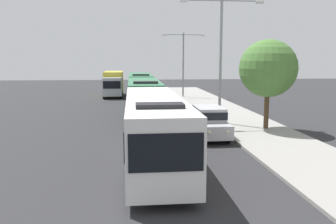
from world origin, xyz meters
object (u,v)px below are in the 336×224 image
(streetlamp_far, at_px, (183,58))
(white_suv, at_px, (209,121))
(streetlamp_mid, at_px, (221,48))
(bus_lead, at_px, (154,126))
(box_truck_oncoming, at_px, (113,83))
(roadside_tree, at_px, (268,69))
(bus_middle, at_px, (140,86))
(bus_second_in_line, at_px, (144,98))

(streetlamp_far, bearing_deg, white_suv, -94.28)
(streetlamp_mid, bearing_deg, white_suv, -112.06)
(bus_lead, xyz_separation_m, box_truck_oncoming, (-3.30, 30.24, 0.02))
(box_truck_oncoming, height_order, streetlamp_far, streetlamp_far)
(white_suv, distance_m, box_truck_oncoming, 26.35)
(bus_lead, bearing_deg, streetlamp_far, 78.91)
(streetlamp_mid, bearing_deg, roadside_tree, -43.55)
(bus_lead, height_order, white_suv, bus_lead)
(bus_middle, distance_m, streetlamp_mid, 17.13)
(streetlamp_far, bearing_deg, bus_lead, -101.09)
(white_suv, relative_size, streetlamp_mid, 0.52)
(bus_middle, distance_m, white_suv, 20.34)
(bus_middle, bearing_deg, streetlamp_mid, -71.13)
(bus_lead, xyz_separation_m, roadside_tree, (8.00, 6.57, 2.48))
(bus_second_in_line, height_order, roadside_tree, roadside_tree)
(streetlamp_far, relative_size, roadside_tree, 1.31)
(streetlamp_far, xyz_separation_m, roadside_tree, (2.60, -20.98, -0.73))
(bus_lead, height_order, bus_second_in_line, same)
(bus_middle, relative_size, streetlamp_far, 1.48)
(streetlamp_mid, height_order, roadside_tree, streetlamp_mid)
(bus_lead, xyz_separation_m, bus_middle, (-0.00, 24.83, -0.00))
(streetlamp_far, bearing_deg, bus_middle, -153.24)
(streetlamp_mid, bearing_deg, streetlamp_far, 90.00)
(white_suv, bearing_deg, streetlamp_mid, 67.94)
(bus_second_in_line, xyz_separation_m, white_suv, (3.70, -7.67, -0.66))
(bus_second_in_line, height_order, streetlamp_mid, streetlamp_mid)
(bus_middle, xyz_separation_m, streetlamp_far, (5.40, 2.72, 3.21))
(streetlamp_mid, height_order, streetlamp_far, streetlamp_mid)
(bus_second_in_line, relative_size, white_suv, 2.32)
(bus_second_in_line, xyz_separation_m, box_truck_oncoming, (-3.30, 17.73, 0.02))
(bus_lead, distance_m, box_truck_oncoming, 30.41)
(bus_middle, bearing_deg, bus_lead, -90.00)
(bus_lead, bearing_deg, roadside_tree, 39.40)
(bus_middle, xyz_separation_m, box_truck_oncoming, (-3.30, 5.41, 0.02))
(bus_lead, distance_m, roadside_tree, 10.64)
(bus_second_in_line, distance_m, white_suv, 8.54)
(bus_lead, distance_m, streetlamp_far, 28.25)
(box_truck_oncoming, bearing_deg, bus_lead, -83.77)
(roadside_tree, bearing_deg, box_truck_oncoming, 115.52)
(streetlamp_mid, xyz_separation_m, streetlamp_far, (-0.00, 18.51, -0.67))
(white_suv, distance_m, streetlamp_far, 23.10)
(box_truck_oncoming, relative_size, roadside_tree, 1.29)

